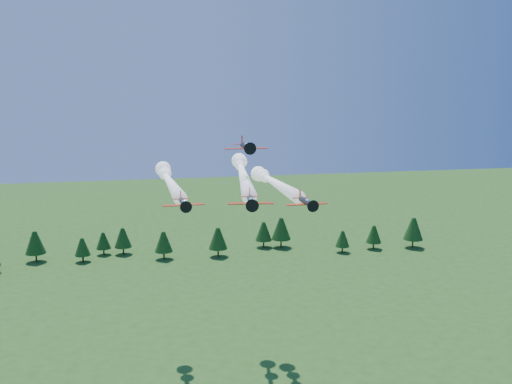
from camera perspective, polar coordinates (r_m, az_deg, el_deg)
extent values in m
cylinder|color=black|center=(89.29, -0.53, -0.89)|extent=(1.68, 5.30, 0.97)
cone|color=black|center=(86.31, -0.41, -1.28)|extent=(1.08, 1.00, 0.97)
cone|color=black|center=(85.74, -0.39, -1.36)|extent=(0.48, 0.49, 0.43)
cylinder|color=black|center=(85.58, -0.38, -1.38)|extent=(2.02, 0.32, 2.03)
cube|color=red|center=(88.97, -0.51, -1.14)|extent=(7.26, 2.29, 0.12)
cube|color=red|center=(92.64, -0.65, -0.45)|extent=(2.89, 1.20, 0.07)
cube|color=red|center=(92.60, -0.65, 0.03)|extent=(0.21, 0.92, 1.40)
ellipsoid|color=#93BBE4|center=(88.36, -0.49, -0.76)|extent=(0.85, 1.25, 0.60)
sphere|color=white|center=(130.95, -1.58, 2.69)|extent=(2.30, 2.30, 2.30)
sphere|color=white|center=(136.33, -1.67, 2.99)|extent=(3.00, 3.00, 3.00)
sphere|color=white|center=(141.71, -1.76, 3.27)|extent=(3.70, 3.70, 3.70)
cylinder|color=black|center=(99.86, -7.29, -1.07)|extent=(1.20, 5.33, 0.98)
cone|color=black|center=(96.86, -7.07, -1.42)|extent=(1.02, 0.92, 0.98)
cone|color=black|center=(96.29, -7.03, -1.49)|extent=(0.45, 0.46, 0.43)
cylinder|color=black|center=(96.13, -7.01, -1.51)|extent=(2.06, 0.13, 2.06)
cube|color=red|center=(99.54, -7.26, -1.29)|extent=(7.30, 1.63, 0.12)
cube|color=red|center=(103.24, -7.53, -0.67)|extent=(2.87, 0.95, 0.07)
cube|color=red|center=(103.19, -7.55, -0.23)|extent=(0.13, 0.93, 1.42)
ellipsoid|color=#93BBE4|center=(98.93, -7.24, -0.94)|extent=(0.75, 1.20, 0.61)
sphere|color=white|center=(132.35, -9.06, 1.68)|extent=(2.30, 2.30, 2.30)
sphere|color=white|center=(136.43, -9.22, 1.93)|extent=(3.00, 3.00, 3.00)
sphere|color=white|center=(140.51, -9.37, 2.17)|extent=(3.70, 3.70, 3.70)
cylinder|color=black|center=(103.58, 5.02, -0.98)|extent=(1.15, 5.57, 1.03)
cone|color=black|center=(100.57, 5.59, -1.34)|extent=(1.05, 0.95, 1.03)
cone|color=black|center=(100.00, 5.70, -1.40)|extent=(0.46, 0.47, 0.45)
cylinder|color=black|center=(99.84, 5.73, -1.42)|extent=(2.16, 0.09, 2.16)
cube|color=red|center=(103.26, 5.09, -1.21)|extent=(7.63, 1.56, 0.12)
cube|color=red|center=(106.97, 4.41, -0.59)|extent=(3.00, 0.94, 0.07)
cube|color=red|center=(106.92, 4.40, -0.14)|extent=(0.11, 0.98, 1.49)
ellipsoid|color=#93BBE4|center=(102.64, 5.18, -0.86)|extent=(0.77, 1.25, 0.64)
sphere|color=white|center=(132.06, 0.97, 1.50)|extent=(2.30, 2.30, 2.30)
sphere|color=white|center=(135.59, 0.60, 1.73)|extent=(3.00, 3.00, 3.00)
sphere|color=white|center=(139.12, 0.24, 1.95)|extent=(3.70, 3.70, 3.70)
cylinder|color=black|center=(106.51, -1.03, 4.59)|extent=(1.09, 5.86, 1.08)
cone|color=black|center=(103.18, -0.68, 4.41)|extent=(1.08, 0.98, 1.08)
cone|color=black|center=(102.54, -0.61, 4.37)|extent=(0.48, 0.49, 0.48)
cylinder|color=black|center=(102.36, -0.59, 4.36)|extent=(2.28, 0.04, 2.28)
cube|color=red|center=(106.12, -0.99, 4.38)|extent=(8.03, 1.46, 0.13)
cube|color=red|center=(110.27, -1.41, 4.82)|extent=(3.15, 0.92, 0.08)
cube|color=red|center=(110.30, -1.42, 5.27)|extent=(0.10, 1.03, 1.57)
ellipsoid|color=#93BBE4|center=(105.52, -0.93, 4.78)|extent=(0.78, 1.30, 0.68)
cylinder|color=#382314|center=(222.76, -13.12, -5.73)|extent=(0.60, 0.60, 2.85)
cone|color=#103711|center=(221.43, -13.17, -4.46)|extent=(6.51, 6.51, 7.33)
cylinder|color=#382314|center=(226.34, 0.76, -5.20)|extent=(0.60, 0.60, 2.85)
cone|color=#103711|center=(225.04, 0.77, -3.95)|extent=(6.51, 6.51, 7.33)
cylinder|color=#382314|center=(223.94, -14.97, -5.78)|extent=(0.60, 0.60, 2.42)
cone|color=#103711|center=(222.80, -15.02, -4.71)|extent=(5.53, 5.53, 6.22)
cylinder|color=#382314|center=(222.53, -21.12, -6.14)|extent=(0.60, 0.60, 3.18)
cone|color=#103711|center=(221.05, -21.22, -4.72)|extent=(7.28, 7.28, 8.18)
cylinder|color=#382314|center=(221.92, 8.62, -5.70)|extent=(0.60, 0.60, 2.36)
cone|color=#103711|center=(220.80, 8.65, -4.64)|extent=(5.40, 5.40, 6.08)
cylinder|color=#382314|center=(228.64, 11.66, -5.28)|extent=(0.60, 0.60, 2.62)
cone|color=#103711|center=(227.45, 11.70, -4.15)|extent=(5.98, 5.98, 6.73)
cylinder|color=#382314|center=(234.18, 15.39, -4.98)|extent=(0.60, 0.60, 3.36)
cone|color=#103711|center=(232.71, 15.47, -3.55)|extent=(7.67, 7.67, 8.63)
cylinder|color=#382314|center=(213.66, -9.19, -6.27)|extent=(0.60, 0.60, 2.90)
cone|color=#103711|center=(212.26, -9.23, -4.93)|extent=(6.64, 6.64, 7.47)
cylinder|color=#382314|center=(214.56, -3.81, -6.06)|extent=(0.60, 0.60, 3.08)
cone|color=#103711|center=(213.08, -3.82, -4.64)|extent=(7.05, 7.05, 7.93)
cylinder|color=#382314|center=(226.40, 2.52, -5.14)|extent=(0.60, 0.60, 3.33)
cone|color=#103711|center=(224.89, 2.53, -3.68)|extent=(7.62, 7.62, 8.57)
cylinder|color=#382314|center=(217.04, -16.92, -6.39)|extent=(0.60, 0.60, 2.49)
cone|color=#103711|center=(215.84, -16.98, -5.26)|extent=(5.69, 5.69, 6.40)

